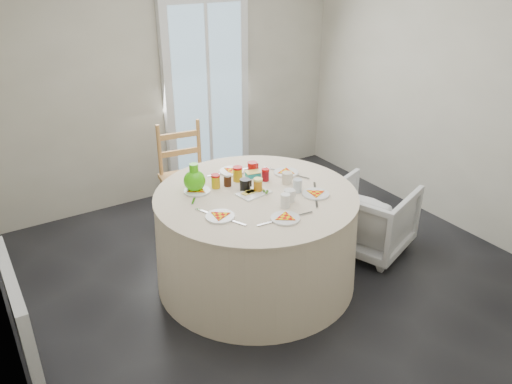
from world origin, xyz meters
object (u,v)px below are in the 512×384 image
wooden_chair (187,182)px  armchair (371,210)px  radiator (17,307)px  green_pitcher (195,181)px  table (256,239)px

wooden_chair → armchair: (1.20, -1.27, -0.08)m
radiator → green_pitcher: bearing=7.2°
wooden_chair → green_pitcher: bearing=-101.7°
armchair → green_pitcher: green_pitcher is taller
green_pitcher → radiator: bearing=172.9°
wooden_chair → armchair: size_ratio=1.49×
wooden_chair → green_pitcher: (-0.29, -0.81, 0.40)m
wooden_chair → armchair: wooden_chair is taller
radiator → armchair: armchair is taller
table → green_pitcher: bearing=141.8°
armchair → radiator: bearing=64.2°
armchair → green_pitcher: size_ratio=3.12×
radiator → wooden_chair: size_ratio=0.97×
table → wooden_chair: size_ratio=1.59×
wooden_chair → green_pitcher: 0.95m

